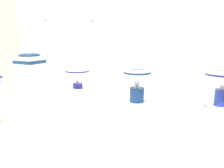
{
  "coord_description": "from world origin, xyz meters",
  "views": [
    {
      "loc": [
        3.7,
        -0.12,
        1.08
      ],
      "look_at": [
        2.23,
        2.54,
        0.47
      ],
      "focal_mm": 39.64,
      "sensor_mm": 36.0,
      "label": 1
    }
  ],
  "objects": [
    {
      "name": "info_placard_first",
      "position": [
        0.7,
        3.07,
        1.27
      ],
      "size": [
        0.11,
        0.01,
        0.15
      ],
      "color": "white"
    },
    {
      "name": "info_placard_second",
      "position": [
        1.65,
        3.07,
        1.24
      ],
      "size": [
        0.12,
        0.01,
        0.15
      ],
      "color": "white"
    },
    {
      "name": "plinth_block_broad_patterned",
      "position": [
        0.73,
        2.61,
        0.23
      ],
      "size": [
        0.31,
        0.35,
        0.26
      ],
      "primitive_type": "cube",
      "color": "white",
      "rests_on": "display_platform"
    },
    {
      "name": "antique_toilet_slender_white",
      "position": [
        2.54,
        2.6,
        0.52
      ],
      "size": [
        0.36,
        0.36,
        0.46
      ],
      "color": "silver",
      "rests_on": "plinth_block_slender_white"
    },
    {
      "name": "plinth_block_central_ornate",
      "position": [
        3.49,
        2.52,
        0.22
      ],
      "size": [
        0.35,
        0.34,
        0.22
      ],
      "primitive_type": "cube",
      "color": "white",
      "rests_on": "display_platform"
    },
    {
      "name": "antique_toilet_broad_patterned",
      "position": [
        0.73,
        2.61,
        0.59
      ],
      "size": [
        0.36,
        0.34,
        0.43
      ],
      "color": "white",
      "rests_on": "plinth_block_broad_patterned"
    },
    {
      "name": "antique_toilet_tall_cobalt",
      "position": [
        1.63,
        2.62,
        0.51
      ],
      "size": [
        0.36,
        0.36,
        0.34
      ],
      "color": "white",
      "rests_on": "plinth_block_tall_cobalt"
    },
    {
      "name": "display_platform",
      "position": [
        2.09,
        2.54,
        0.05
      ],
      "size": [
        3.69,
        1.02,
        0.1
      ],
      "primitive_type": "cube",
      "color": "white",
      "rests_on": "ground_plane"
    },
    {
      "name": "plinth_block_slender_white",
      "position": [
        2.54,
        2.6,
        0.16
      ],
      "size": [
        0.37,
        0.38,
        0.11
      ],
      "primitive_type": "cube",
      "color": "white",
      "rests_on": "display_platform"
    },
    {
      "name": "plinth_block_tall_cobalt",
      "position": [
        1.63,
        2.62,
        0.2
      ],
      "size": [
        0.38,
        0.34,
        0.19
      ],
      "primitive_type": "cube",
      "color": "white",
      "rests_on": "display_platform"
    },
    {
      "name": "antique_toilet_central_ornate",
      "position": [
        3.49,
        2.52,
        0.62
      ],
      "size": [
        0.36,
        0.36,
        0.42
      ],
      "color": "white",
      "rests_on": "plinth_block_central_ornate"
    }
  ]
}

